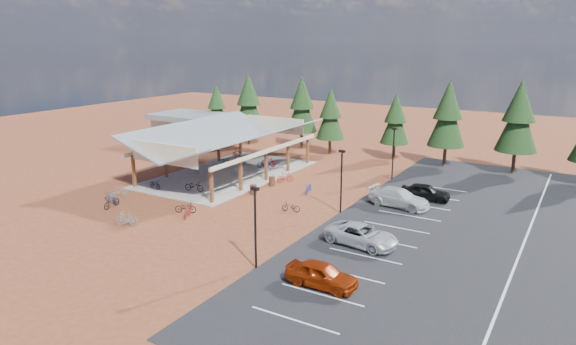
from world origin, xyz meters
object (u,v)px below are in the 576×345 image
Objects in this scene: bike_pavilion at (228,138)px; lamp_post_1 at (341,177)px; trash_bin_0 at (253,190)px; bike_16 at (291,207)px; bike_6 at (265,164)px; bike_10 at (112,198)px; bike_3 at (237,154)px; bike_15 at (285,177)px; car_3 at (399,198)px; lamp_post_0 at (255,222)px; trash_bin_1 at (272,181)px; car_2 at (361,235)px; bike_9 at (119,191)px; bike_7 at (268,162)px; bike_14 at (309,188)px; car_4 at (425,192)px; bike_13 at (127,219)px; bike_8 at (112,202)px; bike_1 at (196,168)px; bike_11 at (187,211)px; lamp_post_2 at (393,150)px; bike_0 at (155,184)px; bike_4 at (194,186)px; outbuilding at (195,128)px; bike_5 at (238,172)px; bike_12 at (186,207)px; car_0 at (322,274)px; bike_2 at (225,161)px.

lamp_post_1 is at bearing -18.43° from bike_pavilion.
bike_16 is at bearing -23.95° from trash_bin_0.
bike_10 is (-4.67, -16.46, -0.14)m from bike_6.
bike_pavilion is 7.84m from bike_3.
bike_15 reaches higher than bike_16.
trash_bin_0 is 12.79m from car_3.
bike_15 is at bearing 88.83° from car_3.
lamp_post_0 is 3.09× the size of bike_10.
trash_bin_1 is 15.91m from car_2.
bike_9 is at bearing 152.51° from bike_6.
bike_7 is 6.19m from bike_15.
bike_14 is 0.46× the size of car_4.
lamp_post_1 is at bearing 112.64° from bike_13.
bike_13 is 24.70m from car_4.
bike_1 is at bearing 86.06° from bike_8.
bike_9 is 16.88m from bike_14.
car_3 is 3.22m from car_4.
bike_11 is 13.96m from car_2.
bike_6 is (-13.06, -3.24, -2.40)m from lamp_post_2.
car_2 is at bearing -86.29° from bike_0.
trash_bin_0 is 0.58× the size of bike_16.
bike_9 is 0.31× the size of car_3.
lamp_post_1 is 17.98m from bike_0.
bike_6 reaches higher than bike_15.
car_3 reaches higher than trash_bin_0.
bike_13 is (1.38, -9.18, -0.06)m from bike_4.
bike_1 is at bearing 14.89° from bike_0.
lamp_post_2 is 12.40m from trash_bin_1.
lamp_post_1 is 2.77× the size of bike_4.
bike_pavilion is 10.96× the size of bike_11.
bike_4 is (15.14, -17.63, -1.44)m from outbuilding.
lamp_post_2 is 14.69m from trash_bin_0.
bike_14 reaches higher than bike_16.
lamp_post_0 reaches higher than bike_5.
bike_4 is at bearing 102.03° from bike_11.
bike_9 is (-5.64, -15.64, -0.15)m from bike_7.
trash_bin_0 is 10.04m from bike_7.
car_0 is at bearing -136.35° from bike_12.
bike_10 is (1.03, -1.68, -0.04)m from bike_9.
trash_bin_0 is at bearing -37.49° from outbuilding.
outbuilding is at bearing 65.80° from bike_2.
bike_0 is 0.82× the size of bike_4.
bike_12 is at bearing 99.85° from bike_10.
bike_16 is at bearing -93.23° from bike_14.
car_2 is (17.19, -15.01, 0.12)m from bike_7.
bike_7 is at bearing -152.00° from bike_16.
bike_8 is at bearing 117.22° from car_4.
bike_pavilion is 3.62m from bike_5.
bike_5 is at bearing 94.52° from car_3.
bike_9 reaches higher than bike_10.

